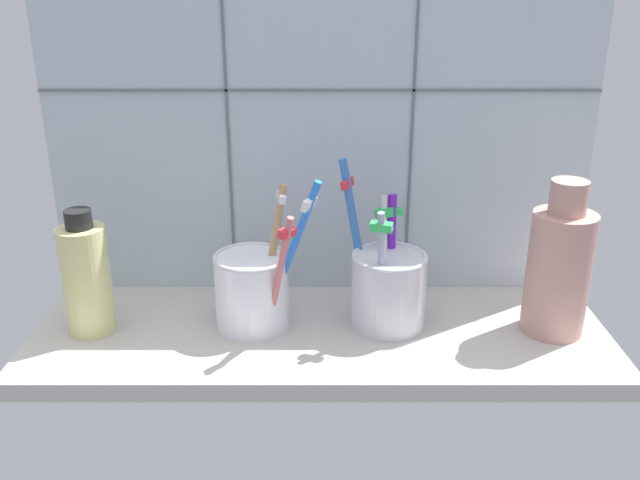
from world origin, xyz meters
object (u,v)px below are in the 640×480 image
Objects in this scene: toothbrush_cup_left at (253,287)px; soap_bottle at (87,277)px; ceramic_vase at (558,267)px; toothbrush_cup_right at (387,286)px.

soap_bottle is at bearing -177.24° from toothbrush_cup_left.
ceramic_vase is at bearing -1.72° from toothbrush_cup_left.
ceramic_vase is at bearing -3.72° from toothbrush_cup_right.
ceramic_vase is at bearing -0.14° from soap_bottle.
ceramic_vase is 51.13cm from soap_bottle.
toothbrush_cup_left is at bearing 2.76° from soap_bottle.
toothbrush_cup_right reaches higher than soap_bottle.
soap_bottle is at bearing 179.86° from ceramic_vase.
toothbrush_cup_right is at bearing 1.85° from soap_bottle.
toothbrush_cup_left is at bearing -179.26° from toothbrush_cup_right.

